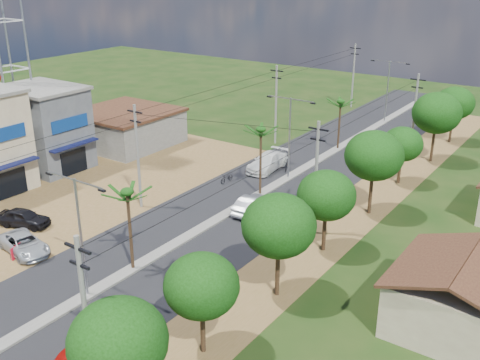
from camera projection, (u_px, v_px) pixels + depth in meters
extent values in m
plane|color=black|center=(88.00, 296.00, 35.40)|extent=(160.00, 160.00, 0.00)
cube|color=black|center=(228.00, 214.00, 46.85)|extent=(12.00, 110.00, 0.04)
cube|color=#605E56|center=(248.00, 202.00, 49.12)|extent=(1.00, 90.00, 0.18)
cube|color=brown|center=(44.00, 201.00, 49.49)|extent=(18.00, 46.00, 0.04)
cube|color=brown|center=(318.00, 241.00, 42.33)|extent=(5.00, 90.00, 0.03)
cube|color=#0E133D|center=(11.00, 165.00, 48.98)|extent=(0.80, 5.40, 0.15)
cube|color=black|center=(11.00, 183.00, 49.83)|extent=(0.10, 3.00, 2.40)
cube|color=navy|center=(4.00, 134.00, 48.15)|extent=(0.12, 4.20, 1.20)
cube|color=#46494D|center=(45.00, 129.00, 56.34)|extent=(8.00, 6.00, 8.00)
cube|color=#605E56|center=(39.00, 88.00, 54.83)|extent=(8.40, 6.40, 0.30)
cube|color=#0E133D|center=(74.00, 145.00, 54.33)|extent=(0.80, 5.40, 0.15)
cube|color=black|center=(74.00, 162.00, 55.17)|extent=(0.10, 3.00, 2.40)
cube|color=navy|center=(70.00, 124.00, 53.73)|extent=(0.12, 4.20, 1.20)
cube|color=#605E56|center=(126.00, 129.00, 64.25)|extent=(10.00, 10.00, 3.60)
cube|color=#321710|center=(124.00, 112.00, 63.52)|extent=(10.40, 10.40, 0.30)
cube|color=tan|center=(460.00, 303.00, 31.80)|extent=(7.00, 7.00, 3.30)
ellipsoid|color=black|center=(118.00, 341.00, 24.12)|extent=(4.40, 4.40, 3.74)
cylinder|color=black|center=(203.00, 321.00, 29.75)|extent=(0.28, 0.28, 3.85)
ellipsoid|color=black|center=(202.00, 286.00, 28.95)|extent=(4.00, 4.00, 3.40)
cylinder|color=black|center=(278.00, 263.00, 34.76)|extent=(0.28, 0.28, 4.55)
ellipsoid|color=black|center=(279.00, 226.00, 33.81)|extent=(4.60, 4.60, 3.91)
cylinder|color=black|center=(325.00, 225.00, 40.35)|extent=(0.28, 0.28, 4.06)
ellipsoid|color=black|center=(326.00, 195.00, 39.51)|extent=(4.20, 4.20, 3.57)
cylinder|color=black|center=(371.00, 187.00, 46.23)|extent=(0.28, 0.28, 4.76)
ellipsoid|color=black|center=(374.00, 156.00, 45.24)|extent=(4.80, 4.80, 4.08)
cylinder|color=black|center=(400.00, 165.00, 52.76)|extent=(0.28, 0.28, 3.64)
ellipsoid|color=black|center=(402.00, 144.00, 52.00)|extent=(3.80, 3.80, 3.23)
cylinder|color=black|center=(433.00, 139.00, 58.32)|extent=(0.28, 0.28, 4.90)
ellipsoid|color=black|center=(437.00, 113.00, 57.30)|extent=(5.00, 5.00, 4.25)
cylinder|color=black|center=(452.00, 124.00, 64.70)|extent=(0.28, 0.28, 4.34)
ellipsoid|color=black|center=(455.00, 103.00, 63.79)|extent=(4.40, 4.40, 3.74)
cylinder|color=black|center=(130.00, 232.00, 37.40)|extent=(0.22, 0.22, 5.80)
cylinder|color=black|center=(260.00, 163.00, 49.55)|extent=(0.22, 0.22, 6.20)
cylinder|color=black|center=(339.00, 126.00, 61.90)|extent=(0.22, 0.22, 5.50)
cylinder|color=gray|center=(81.00, 240.00, 33.94)|extent=(0.16, 0.16, 8.00)
cube|color=gray|center=(88.00, 184.00, 31.88)|extent=(2.40, 0.08, 0.08)
cube|color=gray|center=(61.00, 176.00, 33.16)|extent=(2.40, 0.08, 0.08)
cube|color=black|center=(102.00, 190.00, 31.33)|extent=(0.50, 0.18, 0.12)
cube|color=black|center=(49.00, 174.00, 33.78)|extent=(0.50, 0.18, 0.12)
cylinder|color=gray|center=(289.00, 139.00, 53.04)|extent=(0.16, 0.16, 8.00)
cube|color=gray|center=(302.00, 101.00, 50.98)|extent=(2.40, 0.08, 0.08)
cube|color=gray|center=(280.00, 97.00, 52.26)|extent=(2.40, 0.08, 0.08)
cube|color=black|center=(313.00, 103.00, 50.43)|extent=(0.50, 0.18, 0.12)
cube|color=black|center=(269.00, 97.00, 52.88)|extent=(0.50, 0.18, 0.12)
cylinder|color=gray|center=(387.00, 92.00, 72.14)|extent=(0.16, 0.16, 8.00)
cube|color=gray|center=(399.00, 62.00, 70.08)|extent=(2.40, 0.08, 0.08)
cube|color=gray|center=(381.00, 61.00, 71.36)|extent=(2.40, 0.08, 0.08)
cube|color=black|center=(408.00, 64.00, 69.53)|extent=(0.50, 0.18, 0.12)
cube|color=black|center=(373.00, 61.00, 71.98)|extent=(0.50, 0.18, 0.12)
cylinder|color=#605E56|center=(138.00, 157.00, 46.65)|extent=(0.24, 0.24, 9.00)
cube|color=black|center=(135.00, 112.00, 45.23)|extent=(1.60, 0.12, 0.12)
cube|color=black|center=(135.00, 121.00, 45.52)|extent=(1.20, 0.12, 0.12)
cylinder|color=#605E56|center=(276.00, 105.00, 63.46)|extent=(0.24, 0.24, 9.00)
cube|color=black|center=(277.00, 71.00, 62.04)|extent=(1.60, 0.12, 0.12)
cube|color=black|center=(277.00, 78.00, 62.33)|extent=(1.20, 0.12, 0.12)
cylinder|color=#605E56|center=(353.00, 76.00, 79.50)|extent=(0.24, 0.24, 9.00)
cube|color=black|center=(355.00, 48.00, 78.08)|extent=(1.60, 0.12, 0.12)
cube|color=black|center=(355.00, 54.00, 78.37)|extent=(1.20, 0.12, 0.12)
cylinder|color=#605E56|center=(87.00, 325.00, 25.18)|extent=(0.24, 0.24, 9.00)
cube|color=black|center=(78.00, 248.00, 23.76)|extent=(1.60, 0.12, 0.12)
cube|color=black|center=(80.00, 265.00, 24.05)|extent=(1.20, 0.12, 0.12)
cylinder|color=#605E56|center=(316.00, 179.00, 41.99)|extent=(0.24, 0.24, 9.00)
cube|color=black|center=(318.00, 129.00, 40.57)|extent=(1.60, 0.12, 0.12)
cube|color=black|center=(318.00, 140.00, 40.86)|extent=(1.20, 0.12, 0.12)
cylinder|color=#605E56|center=(414.00, 117.00, 58.80)|extent=(0.24, 0.24, 9.00)
cube|color=black|center=(418.00, 80.00, 57.38)|extent=(1.60, 0.12, 0.12)
cube|color=black|center=(417.00, 87.00, 57.67)|extent=(1.20, 0.12, 0.12)
imported|color=#9E0C08|center=(83.00, 354.00, 28.99)|extent=(2.69, 4.93, 1.59)
imported|color=#A9ADB2|center=(252.00, 205.00, 46.89)|extent=(1.84, 4.56, 1.47)
imported|color=silver|center=(267.00, 162.00, 56.51)|extent=(2.59, 5.81, 1.66)
imported|color=#A9ADB2|center=(24.00, 245.00, 40.44)|extent=(5.18, 3.12, 1.34)
imported|color=black|center=(24.00, 218.00, 44.48)|extent=(4.55, 2.99, 1.44)
imported|color=black|center=(90.00, 357.00, 29.30)|extent=(0.62, 1.69, 0.88)
imported|color=black|center=(227.00, 178.00, 53.37)|extent=(0.66, 1.80, 0.94)
imported|color=black|center=(287.00, 166.00, 56.30)|extent=(1.16, 1.91, 1.11)
cube|color=#B61023|center=(17.00, 252.00, 39.86)|extent=(0.44, 1.12, 0.96)
cylinder|color=black|center=(11.00, 258.00, 39.55)|extent=(0.04, 0.04, 0.48)
cylinder|color=black|center=(24.00, 252.00, 40.35)|extent=(0.04, 0.04, 0.48)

